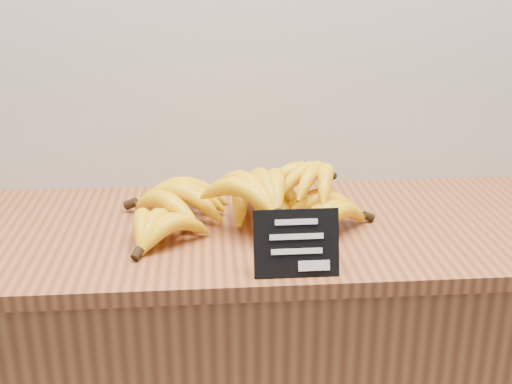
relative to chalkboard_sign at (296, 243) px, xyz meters
name	(u,v)px	position (x,y,z in m)	size (l,w,h in m)	color
counter_top	(254,230)	(-0.06, 0.23, -0.07)	(1.53, 0.54, 0.03)	brown
chalkboard_sign	(296,243)	(0.00, 0.00, 0.00)	(0.15, 0.01, 0.12)	black
banana_pile	(245,200)	(-0.08, 0.23, -0.01)	(0.55, 0.36, 0.13)	#EAB609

